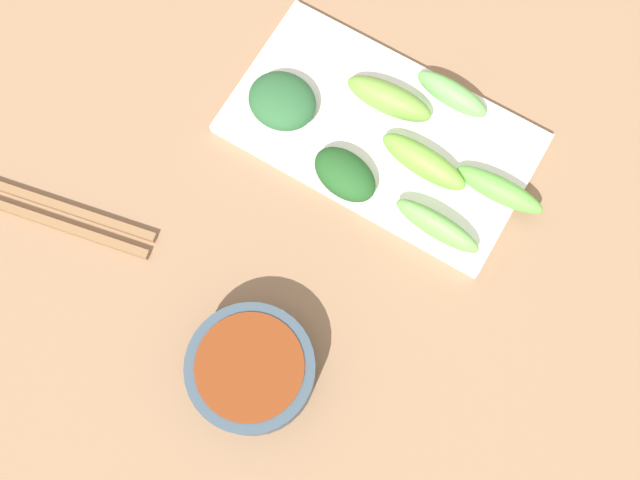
# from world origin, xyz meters

# --- Properties ---
(tabletop) EXTENTS (2.10, 2.10, 0.02)m
(tabletop) POSITION_xyz_m (0.00, 0.00, 0.01)
(tabletop) COLOR #8D6B4E
(tabletop) RESTS_ON ground
(sauce_bowl) EXTENTS (0.11, 0.11, 0.05)m
(sauce_bowl) POSITION_xyz_m (-0.13, -0.03, 0.04)
(sauce_bowl) COLOR #364957
(sauce_bowl) RESTS_ON tabletop
(serving_plate) EXTENTS (0.16, 0.29, 0.01)m
(serving_plate) POSITION_xyz_m (0.12, -0.02, 0.03)
(serving_plate) COLOR white
(serving_plate) RESTS_ON tabletop
(broccoli_leafy_0) EXTENTS (0.06, 0.07, 0.03)m
(broccoli_leafy_0) POSITION_xyz_m (0.10, 0.07, 0.05)
(broccoli_leafy_0) COLOR #295D32
(broccoli_leafy_0) RESTS_ON serving_plate
(broccoli_stalk_1) EXTENTS (0.03, 0.09, 0.02)m
(broccoli_stalk_1) POSITION_xyz_m (0.12, -0.14, 0.04)
(broccoli_stalk_1) COLOR #60B443
(broccoli_stalk_1) RESTS_ON serving_plate
(broccoli_leafy_2) EXTENTS (0.05, 0.07, 0.03)m
(broccoli_leafy_2) POSITION_xyz_m (0.06, -0.01, 0.05)
(broccoli_leafy_2) COLOR #205321
(broccoli_leafy_2) RESTS_ON serving_plate
(broccoli_stalk_3) EXTENTS (0.03, 0.08, 0.03)m
(broccoli_stalk_3) POSITION_xyz_m (0.19, -0.06, 0.04)
(broccoli_stalk_3) COLOR #6AB958
(broccoli_stalk_3) RESTS_ON serving_plate
(broccoli_stalk_4) EXTENTS (0.03, 0.09, 0.03)m
(broccoli_stalk_4) POSITION_xyz_m (0.15, -0.01, 0.05)
(broccoli_stalk_4) COLOR #6E9F3D
(broccoli_stalk_4) RESTS_ON serving_plate
(broccoli_stalk_5) EXTENTS (0.02, 0.09, 0.03)m
(broccoli_stalk_5) POSITION_xyz_m (0.06, -0.11, 0.05)
(broccoli_stalk_5) COLOR #6CB151
(broccoli_stalk_5) RESTS_ON serving_plate
(broccoli_stalk_6) EXTENTS (0.03, 0.09, 0.03)m
(broccoli_stalk_6) POSITION_xyz_m (0.11, -0.07, 0.05)
(broccoli_stalk_6) COLOR #72B03D
(broccoli_stalk_6) RESTS_ON serving_plate
(chopsticks) EXTENTS (0.07, 0.23, 0.01)m
(chopsticks) POSITION_xyz_m (-0.10, 0.22, 0.02)
(chopsticks) COLOR olive
(chopsticks) RESTS_ON tabletop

